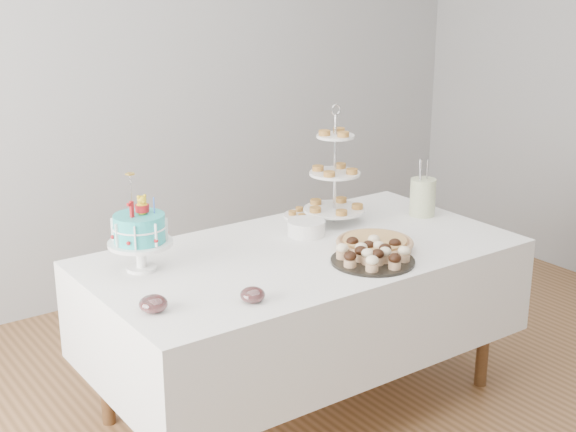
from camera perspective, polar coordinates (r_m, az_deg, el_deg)
floor at (r=3.71m, az=3.90°, el=-15.02°), size 5.00×5.00×0.00m
walls at (r=3.19m, az=4.40°, el=5.85°), size 5.04×4.04×2.70m
table at (r=3.66m, az=1.10°, el=-5.80°), size 1.92×1.02×0.77m
birthday_cake at (r=3.37m, az=-10.45°, el=-2.01°), size 0.27×0.27×0.41m
cupcake_tray at (r=3.44m, az=6.06°, el=-2.66°), size 0.36×0.36×0.08m
pie at (r=3.58m, az=6.18°, el=-2.00°), size 0.35×0.35×0.05m
tiered_stand at (r=3.90m, az=3.35°, el=3.00°), size 0.30×0.30×0.59m
plate_stack at (r=3.77m, az=1.31°, el=-0.85°), size 0.18×0.18×0.07m
pastry_plate at (r=4.05m, az=1.18°, el=0.16°), size 0.21×0.21×0.03m
jam_bowl_a at (r=3.05m, az=-2.54°, el=-5.63°), size 0.10×0.10×0.06m
jam_bowl_b at (r=3.00m, az=-9.55°, el=-6.19°), size 0.11×0.11×0.06m
utensil_pitcher at (r=4.10m, az=9.56°, el=1.44°), size 0.14×0.13×0.29m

